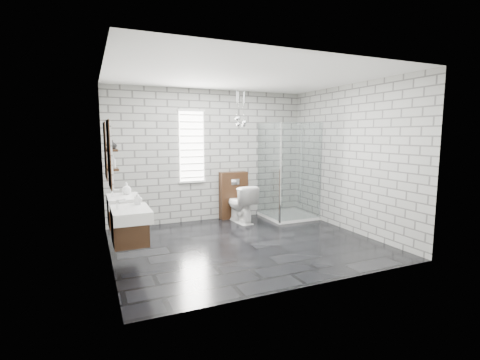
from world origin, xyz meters
TOP-DOWN VIEW (x-y plane):
  - floor at (0.00, 0.00)m, footprint 4.20×3.60m
  - ceiling at (0.00, 0.00)m, footprint 4.20×3.60m
  - wall_back at (0.00, 1.81)m, footprint 4.20×0.02m
  - wall_front at (0.00, -1.81)m, footprint 4.20×0.02m
  - wall_left at (-2.11, 0.00)m, footprint 0.02×3.60m
  - wall_right at (2.11, 0.00)m, footprint 0.02×3.60m
  - vanity_left at (-1.91, -0.51)m, footprint 0.47×0.70m
  - vanity_right at (-1.91, 0.47)m, footprint 0.47×0.70m
  - shelf_lower at (-2.03, -0.05)m, footprint 0.14×0.30m
  - shelf_upper at (-2.03, -0.05)m, footprint 0.14×0.30m
  - window at (-0.40, 1.78)m, footprint 0.56×0.05m
  - cistern_panel at (0.48, 1.70)m, footprint 0.60×0.20m
  - flush_plate at (0.48, 1.60)m, footprint 0.18×0.01m
  - shower_enclosure at (1.50, 1.18)m, footprint 1.00×1.00m
  - pendant_cluster at (0.50, 1.38)m, footprint 0.29×0.22m
  - toilet at (0.48, 1.31)m, footprint 0.50×0.80m
  - soap_bottle_a at (-1.75, -0.28)m, footprint 0.07×0.08m
  - soap_bottle_b at (-1.80, 0.63)m, footprint 0.19×0.19m
  - soap_bottle_c at (-2.02, -0.07)m, footprint 0.09×0.09m
  - vase at (-2.02, -0.05)m, footprint 0.15×0.15m

SIDE VIEW (x-z plane):
  - floor at x=0.00m, z-range -0.02..0.00m
  - toilet at x=0.48m, z-range 0.00..0.77m
  - cistern_panel at x=0.48m, z-range 0.00..1.00m
  - shower_enclosure at x=1.50m, z-range -0.51..1.52m
  - vanity_left at x=-1.91m, z-range -0.03..1.54m
  - vanity_right at x=-1.91m, z-range -0.03..1.54m
  - flush_plate at x=0.48m, z-range 0.74..0.86m
  - soap_bottle_a at x=-1.75m, z-range 0.85..1.01m
  - soap_bottle_b at x=-1.80m, z-range 0.85..1.04m
  - shelf_lower at x=-2.03m, z-range 1.31..1.33m
  - wall_back at x=0.00m, z-range 0.00..2.70m
  - wall_front at x=0.00m, z-range 0.00..2.70m
  - wall_left at x=-2.11m, z-range 0.00..2.70m
  - wall_right at x=2.11m, z-range 0.00..2.70m
  - soap_bottle_c at x=-2.02m, z-range 1.33..1.51m
  - window at x=-0.40m, z-range 0.81..2.29m
  - shelf_upper at x=-2.03m, z-range 1.57..1.59m
  - vase at x=-2.02m, z-range 1.59..1.72m
  - pendant_cluster at x=0.50m, z-range 1.67..2.44m
  - ceiling at x=0.00m, z-range 2.70..2.72m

